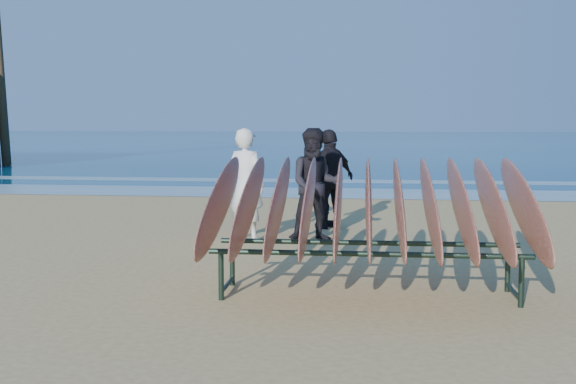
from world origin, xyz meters
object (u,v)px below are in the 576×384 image
object	(u,v)px
person_dark_a	(316,185)
surfboard_rack	(369,206)
person_white	(246,184)
person_dark_b	(330,179)

from	to	relation	value
person_dark_a	surfboard_rack	bearing A→B (deg)	-86.32
person_white	person_dark_b	distance (m)	1.81
person_dark_a	person_dark_b	distance (m)	1.29
person_dark_a	person_dark_b	size ratio (longest dim) A/B	1.02
person_white	person_dark_b	world-z (taller)	person_white
person_dark_b	person_white	bearing A→B (deg)	4.78
person_white	person_dark_a	world-z (taller)	same
person_white	person_dark_a	bearing A→B (deg)	-154.06
surfboard_rack	person_dark_a	distance (m)	3.47
surfboard_rack	person_white	distance (m)	3.79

